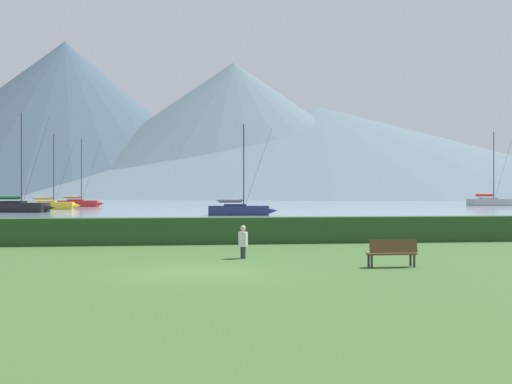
# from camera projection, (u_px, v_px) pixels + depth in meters

# --- Properties ---
(ground_plane) EXTENTS (1000.00, 1000.00, 0.00)m
(ground_plane) POSITION_uv_depth(u_px,v_px,m) (195.00, 273.00, 19.86)
(ground_plane) COLOR #3D602D
(harbor_water) EXTENTS (320.00, 246.00, 0.00)m
(harbor_water) POSITION_uv_depth(u_px,v_px,m) (178.00, 202.00, 155.78)
(harbor_water) COLOR #8499A8
(harbor_water) RESTS_ON ground_plane
(hedge_line) EXTENTS (80.00, 1.20, 1.27)m
(hedge_line) POSITION_uv_depth(u_px,v_px,m) (189.00, 231.00, 30.77)
(hedge_line) COLOR #284C23
(hedge_line) RESTS_ON ground_plane
(sailboat_slip_0) EXTENTS (7.63, 2.63, 11.17)m
(sailboat_slip_0) POSITION_uv_depth(u_px,v_px,m) (79.00, 203.00, 105.61)
(sailboat_slip_0) COLOR red
(sailboat_slip_0) RESTS_ON harbor_water
(sailboat_slip_2) EXTENTS (7.46, 2.74, 9.72)m
(sailboat_slip_2) POSITION_uv_depth(u_px,v_px,m) (240.00, 209.00, 67.76)
(sailboat_slip_2) COLOR navy
(sailboat_slip_2) RESTS_ON harbor_water
(sailboat_slip_4) EXTENTS (8.99, 2.69, 13.15)m
(sailboat_slip_4) POSITION_uv_depth(u_px,v_px,m) (491.00, 201.00, 113.35)
(sailboat_slip_4) COLOR #9E9EA3
(sailboat_slip_4) RESTS_ON harbor_water
(sailboat_slip_6) EXTENTS (7.54, 2.29, 10.58)m
(sailboat_slip_6) POSITION_uv_depth(u_px,v_px,m) (50.00, 205.00, 89.97)
(sailboat_slip_6) COLOR gold
(sailboat_slip_6) RESTS_ON harbor_water
(sailboat_slip_11) EXTENTS (8.73, 4.12, 12.04)m
(sailboat_slip_11) POSITION_uv_depth(u_px,v_px,m) (17.00, 206.00, 77.10)
(sailboat_slip_11) COLOR black
(sailboat_slip_11) RESTS_ON harbor_water
(park_bench_near_path) EXTENTS (1.63, 0.49, 0.95)m
(park_bench_near_path) POSITION_uv_depth(u_px,v_px,m) (392.00, 252.00, 21.20)
(park_bench_near_path) COLOR brown
(park_bench_near_path) RESTS_ON ground_plane
(person_seated_viewer) EXTENTS (0.36, 0.56, 1.25)m
(person_seated_viewer) POSITION_uv_depth(u_px,v_px,m) (243.00, 240.00, 24.07)
(person_seated_viewer) COLOR #2D3347
(person_seated_viewer) RESTS_ON ground_plane
(distant_hill_west_ridge) EXTENTS (184.96, 184.96, 78.35)m
(distant_hill_west_ridge) POSITION_uv_depth(u_px,v_px,m) (65.00, 119.00, 321.24)
(distant_hill_west_ridge) COLOR #425666
(distant_hill_west_ridge) RESTS_ON ground_plane
(distant_hill_central_peak) EXTENTS (187.34, 187.34, 66.08)m
(distant_hill_central_peak) POSITION_uv_depth(u_px,v_px,m) (234.00, 129.00, 313.51)
(distant_hill_central_peak) COLOR slate
(distant_hill_central_peak) RESTS_ON ground_plane
(distant_hill_east_ridge) EXTENTS (314.93, 314.93, 46.25)m
(distant_hill_east_ridge) POSITION_uv_depth(u_px,v_px,m) (319.00, 152.00, 329.98)
(distant_hill_east_ridge) COLOR slate
(distant_hill_east_ridge) RESTS_ON ground_plane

